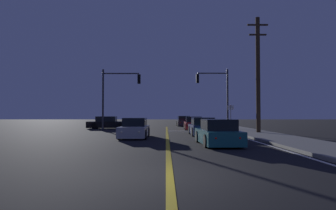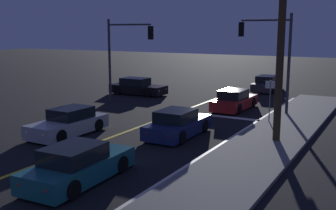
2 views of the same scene
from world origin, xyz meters
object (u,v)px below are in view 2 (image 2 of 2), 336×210
car_mid_block_teal (78,165)px  street_sign_corner (270,95)px  traffic_signal_far_left (124,48)px  car_side_waiting_red (234,101)px  car_lead_oncoming_navy (178,124)px  car_far_approaching_charcoal (267,84)px  car_following_oncoming_black (137,87)px  car_distant_tail_silver (69,123)px  utility_pole_right (281,38)px  traffic_signal_near_right (271,49)px

car_mid_block_teal → street_sign_corner: 12.55m
traffic_signal_far_left → car_side_waiting_red: bearing=12.3°
car_lead_oncoming_navy → traffic_signal_far_left: size_ratio=0.73×
car_far_approaching_charcoal → traffic_signal_far_left: 13.53m
car_following_oncoming_black → car_mid_block_teal: (9.03, -17.34, -0.00)m
car_distant_tail_silver → car_far_approaching_charcoal: 20.16m
street_sign_corner → traffic_signal_far_left: bearing=172.6°
car_side_waiting_red → traffic_signal_far_left: bearing=-166.7°
car_side_waiting_red → car_distant_tail_silver: (-4.94, -10.35, -0.00)m
car_mid_block_teal → car_far_approaching_charcoal: bearing=88.5°
car_far_approaching_charcoal → car_mid_block_teal: (0.35, -24.43, 0.00)m
car_far_approaching_charcoal → street_sign_corner: size_ratio=1.84×
car_lead_oncoming_navy → utility_pole_right: 6.38m
car_following_oncoming_black → car_mid_block_teal: 19.55m
car_far_approaching_charcoal → traffic_signal_near_right: size_ratio=0.73×
car_side_waiting_red → street_sign_corner: size_ratio=1.80×
car_following_oncoming_black → car_distant_tail_silver: bearing=17.6°
utility_pole_right → street_sign_corner: size_ratio=3.83×
car_distant_tail_silver → car_far_approaching_charcoal: size_ratio=0.98×
car_following_oncoming_black → car_far_approaching_charcoal: size_ratio=1.04×
car_distant_tail_silver → car_far_approaching_charcoal: bearing=-101.9°
car_side_waiting_red → traffic_signal_near_right: (2.39, -0.26, 3.48)m
car_side_waiting_red → utility_pole_right: (4.59, -6.84, 4.27)m
car_lead_oncoming_navy → utility_pole_right: utility_pole_right is taller
traffic_signal_near_right → utility_pole_right: bearing=108.5°
car_lead_oncoming_navy → car_side_waiting_red: bearing=89.1°
car_lead_oncoming_navy → traffic_signal_near_right: size_ratio=0.70×
traffic_signal_near_right → car_lead_oncoming_navy: bearing=72.5°
car_mid_block_teal → traffic_signal_far_left: (-7.53, 13.46, 3.37)m
car_following_oncoming_black → utility_pole_right: (13.72, -9.06, 4.26)m
car_lead_oncoming_navy → street_sign_corner: size_ratio=1.76×
car_distant_tail_silver → car_side_waiting_red: bearing=-114.6°
car_following_oncoming_black → car_far_approaching_charcoal: bearing=128.5°
car_following_oncoming_black → car_lead_oncoming_navy: size_ratio=1.08×
car_following_oncoming_black → traffic_signal_near_right: bearing=77.0°
car_distant_tail_silver → car_mid_block_teal: size_ratio=0.97×
car_following_oncoming_black → traffic_signal_near_right: size_ratio=0.76×
car_following_oncoming_black → utility_pole_right: size_ratio=0.50×
traffic_signal_near_right → street_sign_corner: (0.80, -2.80, -2.41)m
car_side_waiting_red → utility_pole_right: size_ratio=0.47×
car_distant_tail_silver → street_sign_corner: 10.97m
traffic_signal_near_right → traffic_signal_far_left: (-10.02, -1.40, -0.11)m
traffic_signal_far_left → traffic_signal_near_right: bearing=8.0°
car_far_approaching_charcoal → traffic_signal_near_right: (2.85, -9.57, 3.48)m
car_distant_tail_silver → traffic_signal_far_left: bearing=-71.9°
car_mid_block_teal → street_sign_corner: size_ratio=1.85×
car_following_oncoming_black → car_far_approaching_charcoal: same height
traffic_signal_far_left → utility_pole_right: (12.22, -5.18, 0.90)m
traffic_signal_far_left → utility_pole_right: 13.30m
car_lead_oncoming_navy → traffic_signal_far_left: 10.41m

